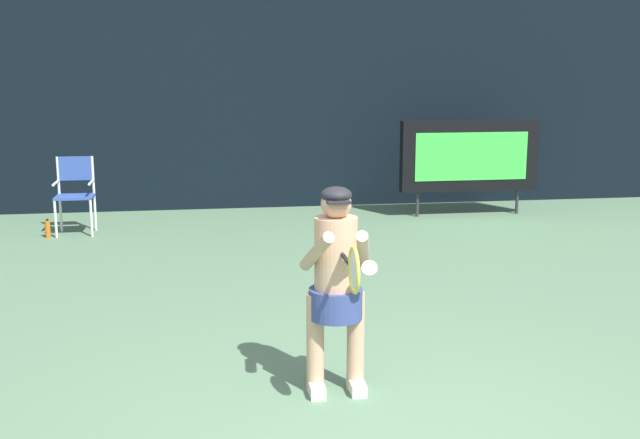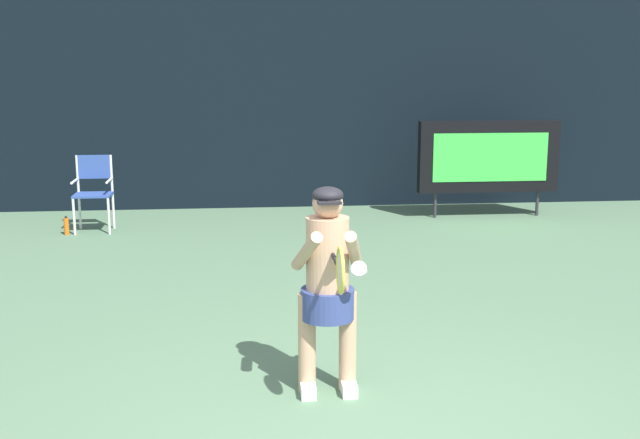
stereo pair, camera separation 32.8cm
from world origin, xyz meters
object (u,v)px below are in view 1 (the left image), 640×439
water_bottle (48,229)px  tennis_racket (353,269)px  scoreboard (469,156)px  umpire_chair (75,190)px  tennis_player (336,281)px

water_bottle → tennis_racket: (3.10, -6.18, 0.95)m
scoreboard → tennis_racket: (-3.19, -6.87, 0.13)m
tennis_racket → water_bottle: bearing=120.7°
water_bottle → umpire_chair: bearing=34.8°
scoreboard → tennis_racket: size_ratio=3.65×
umpire_chair → scoreboard: bearing=4.3°
scoreboard → tennis_player: size_ratio=1.44×
water_bottle → tennis_racket: tennis_racket is taller
tennis_player → umpire_chair: bearing=114.8°
umpire_chair → tennis_racket: tennis_racket is taller
scoreboard → tennis_player: tennis_player is taller
umpire_chair → water_bottle: size_ratio=4.08×
scoreboard → water_bottle: size_ratio=8.30×
scoreboard → tennis_player: bearing=-116.9°
water_bottle → tennis_player: 6.47m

